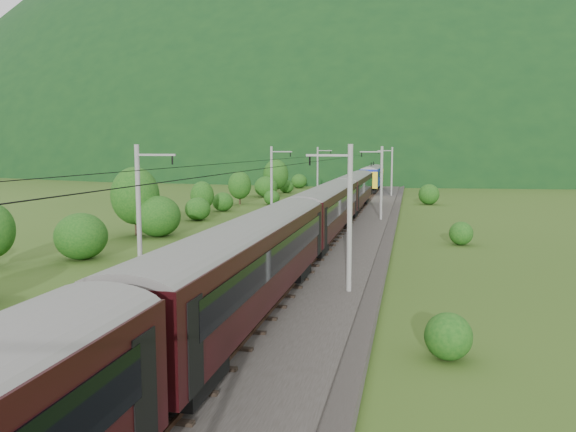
# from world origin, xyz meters

# --- Properties ---
(ground) EXTENTS (600.00, 600.00, 0.00)m
(ground) POSITION_xyz_m (0.00, 0.00, 0.00)
(ground) COLOR #324E18
(ground) RESTS_ON ground
(railbed) EXTENTS (14.00, 220.00, 0.30)m
(railbed) POSITION_xyz_m (0.00, 10.00, 0.15)
(railbed) COLOR #38332D
(railbed) RESTS_ON ground
(track_left) EXTENTS (2.40, 220.00, 0.27)m
(track_left) POSITION_xyz_m (-2.40, 10.00, 0.37)
(track_left) COLOR brown
(track_left) RESTS_ON railbed
(track_right) EXTENTS (2.40, 220.00, 0.27)m
(track_right) POSITION_xyz_m (2.40, 10.00, 0.37)
(track_right) COLOR brown
(track_right) RESTS_ON railbed
(catenary_left) EXTENTS (2.54, 192.28, 8.00)m
(catenary_left) POSITION_xyz_m (-6.12, 32.00, 4.50)
(catenary_left) COLOR gray
(catenary_left) RESTS_ON railbed
(catenary_right) EXTENTS (2.54, 192.28, 8.00)m
(catenary_right) POSITION_xyz_m (6.12, 32.00, 4.50)
(catenary_right) COLOR gray
(catenary_right) RESTS_ON railbed
(overhead_wires) EXTENTS (4.83, 198.00, 0.03)m
(overhead_wires) POSITION_xyz_m (0.00, 10.00, 7.10)
(overhead_wires) COLOR black
(overhead_wires) RESTS_ON ground
(mountain_main) EXTENTS (504.00, 360.00, 244.00)m
(mountain_main) POSITION_xyz_m (0.00, 260.00, 0.00)
(mountain_main) COLOR black
(mountain_main) RESTS_ON ground
(mountain_ridge) EXTENTS (336.00, 280.00, 132.00)m
(mountain_ridge) POSITION_xyz_m (-120.00, 300.00, 0.00)
(mountain_ridge) COLOR black
(mountain_ridge) RESTS_ON ground
(train) EXTENTS (3.08, 123.07, 5.36)m
(train) POSITION_xyz_m (2.40, 17.09, 3.63)
(train) COLOR black
(train) RESTS_ON ground
(hazard_post_near) EXTENTS (0.18, 0.18, 1.69)m
(hazard_post_near) POSITION_xyz_m (-0.48, 27.46, 1.15)
(hazard_post_near) COLOR red
(hazard_post_near) RESTS_ON railbed
(hazard_post_far) EXTENTS (0.18, 0.18, 1.69)m
(hazard_post_far) POSITION_xyz_m (0.20, 41.29, 1.15)
(hazard_post_far) COLOR red
(hazard_post_far) RESTS_ON railbed
(signal) EXTENTS (0.24, 0.24, 2.16)m
(signal) POSITION_xyz_m (-3.95, 59.50, 1.57)
(signal) COLOR black
(signal) RESTS_ON railbed
(vegetation_left) EXTENTS (13.79, 147.31, 6.90)m
(vegetation_left) POSITION_xyz_m (-14.84, 8.25, 2.68)
(vegetation_left) COLOR #144813
(vegetation_left) RESTS_ON ground
(vegetation_right) EXTENTS (5.28, 94.83, 2.67)m
(vegetation_right) POSITION_xyz_m (11.71, 18.97, 1.14)
(vegetation_right) COLOR #144813
(vegetation_right) RESTS_ON ground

